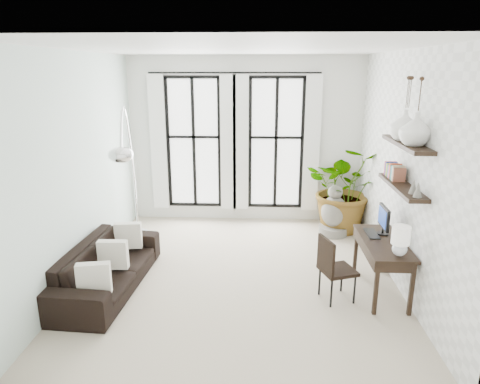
# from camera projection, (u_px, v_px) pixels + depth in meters

# --- Properties ---
(floor) EXTENTS (5.00, 5.00, 0.00)m
(floor) POSITION_uv_depth(u_px,v_px,m) (239.00, 275.00, 6.36)
(floor) COLOR #BCAC95
(floor) RESTS_ON ground
(ceiling) EXTENTS (5.00, 5.00, 0.00)m
(ceiling) POSITION_uv_depth(u_px,v_px,m) (238.00, 48.00, 5.47)
(ceiling) COLOR white
(ceiling) RESTS_ON wall_back
(wall_left) EXTENTS (0.00, 5.00, 5.00)m
(wall_left) POSITION_uv_depth(u_px,v_px,m) (79.00, 168.00, 6.02)
(wall_left) COLOR silver
(wall_left) RESTS_ON floor
(wall_right) EXTENTS (0.00, 5.00, 5.00)m
(wall_right) POSITION_uv_depth(u_px,v_px,m) (404.00, 172.00, 5.81)
(wall_right) COLOR white
(wall_right) RESTS_ON floor
(wall_back) EXTENTS (4.50, 0.00, 4.50)m
(wall_back) POSITION_uv_depth(u_px,v_px,m) (245.00, 141.00, 8.31)
(wall_back) COLOR white
(wall_back) RESTS_ON floor
(windows) EXTENTS (3.26, 0.13, 2.65)m
(windows) POSITION_uv_depth(u_px,v_px,m) (235.00, 143.00, 8.26)
(windows) COLOR white
(windows) RESTS_ON wall_back
(wall_shelves) EXTENTS (0.25, 1.30, 0.60)m
(wall_shelves) POSITION_uv_depth(u_px,v_px,m) (403.00, 169.00, 5.43)
(wall_shelves) COLOR black
(wall_shelves) RESTS_ON wall_right
(sofa) EXTENTS (0.99, 2.22, 0.63)m
(sofa) POSITION_uv_depth(u_px,v_px,m) (107.00, 267.00, 5.91)
(sofa) COLOR black
(sofa) RESTS_ON floor
(throw_pillows) EXTENTS (0.40, 1.52, 0.40)m
(throw_pillows) POSITION_uv_depth(u_px,v_px,m) (113.00, 255.00, 5.85)
(throw_pillows) COLOR beige
(throw_pillows) RESTS_ON sofa
(plant) EXTENTS (1.56, 1.37, 1.65)m
(plant) POSITION_uv_depth(u_px,v_px,m) (346.00, 188.00, 7.91)
(plant) COLOR #2D7228
(plant) RESTS_ON floor
(desk) EXTENTS (0.54, 1.26, 1.14)m
(desk) POSITION_uv_depth(u_px,v_px,m) (384.00, 246.00, 5.63)
(desk) COLOR black
(desk) RESTS_ON floor
(desk_chair) EXTENTS (0.53, 0.53, 0.88)m
(desk_chair) POSITION_uv_depth(u_px,v_px,m) (333.00, 265.00, 5.53)
(desk_chair) COLOR black
(desk_chair) RESTS_ON floor
(arc_lamp) EXTENTS (0.75, 2.16, 2.44)m
(arc_lamp) POSITION_uv_depth(u_px,v_px,m) (127.00, 142.00, 6.37)
(arc_lamp) COLOR silver
(arc_lamp) RESTS_ON floor
(buddha) EXTENTS (0.52, 0.52, 0.94)m
(buddha) POSITION_uv_depth(u_px,v_px,m) (334.00, 214.00, 7.80)
(buddha) COLOR gray
(buddha) RESTS_ON floor
(vase_a) EXTENTS (0.37, 0.37, 0.38)m
(vase_a) POSITION_uv_depth(u_px,v_px,m) (415.00, 129.00, 5.00)
(vase_a) COLOR white
(vase_a) RESTS_ON shelf_upper
(vase_b) EXTENTS (0.37, 0.37, 0.38)m
(vase_b) POSITION_uv_depth(u_px,v_px,m) (404.00, 125.00, 5.39)
(vase_b) COLOR white
(vase_b) RESTS_ON shelf_upper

